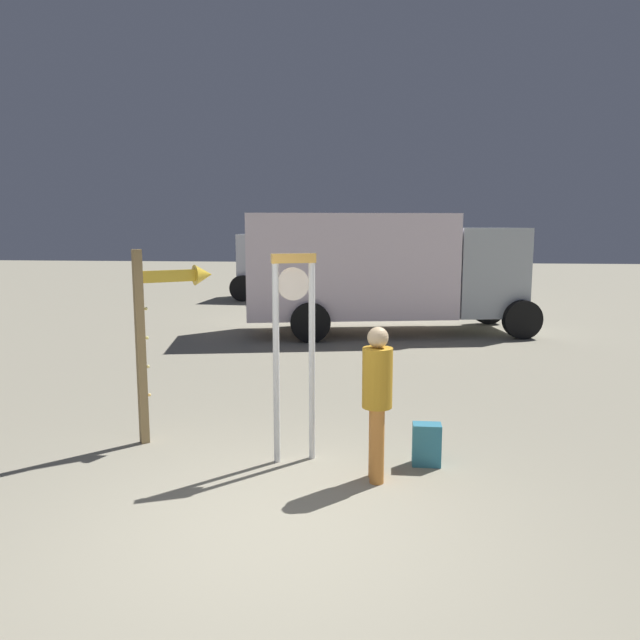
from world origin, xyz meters
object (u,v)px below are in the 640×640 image
Objects in this scene: standing_clock at (294,338)px; person_near_clock at (377,396)px; box_truck_far at (346,256)px; arrow_sign at (165,315)px; backpack at (427,445)px; box_truck_near at (379,267)px.

standing_clock is 1.44× the size of person_near_clock.
box_truck_far is (-1.29, 15.78, 0.65)m from person_near_clock.
person_near_clock is at bearing -85.34° from box_truck_far.
box_truck_far reaches higher than standing_clock.
arrow_sign is 14.84m from box_truck_far.
box_truck_near reaches higher than backpack.
person_near_clock is 0.21× the size of box_truck_far.
standing_clock is at bearing -18.33° from arrow_sign.
box_truck_near is at bearing 90.45° from person_near_clock.
arrow_sign reaches higher than person_near_clock.
box_truck_near is (-0.07, 8.92, 0.71)m from person_near_clock.
box_truck_near is (2.47, 7.92, 0.06)m from arrow_sign.
box_truck_near is 0.95× the size of box_truck_far.
person_near_clock reaches higher than backpack.
standing_clock is 0.99× the size of arrow_sign.
standing_clock is at bearing -88.60° from box_truck_far.
arrow_sign is at bearing 170.12° from backpack.
standing_clock is 1.85m from backpack.
box_truck_far is at bearing 100.04° from box_truck_near.
arrow_sign reaches higher than backpack.
arrow_sign is 2.80m from person_near_clock.
arrow_sign is 0.33× the size of box_truck_near.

